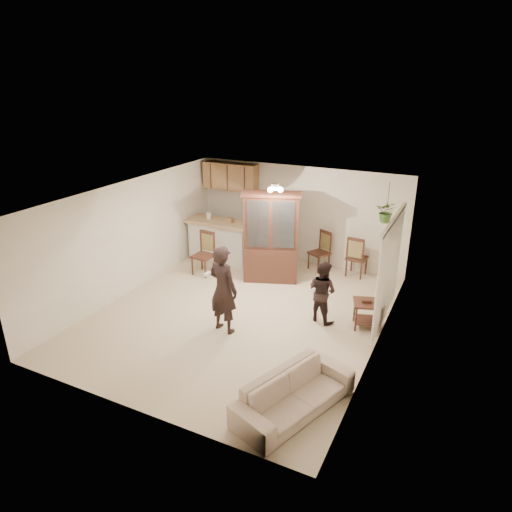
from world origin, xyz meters
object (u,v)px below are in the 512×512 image
at_px(adult, 223,288).
at_px(china_hutch, 271,238).
at_px(child, 322,290).
at_px(chair_hutch_right, 356,264).
at_px(sofa, 295,389).
at_px(side_table, 365,314).
at_px(chair_hutch_left, 319,259).
at_px(chair_bar, 203,262).

distance_m(adult, china_hutch, 2.53).
height_order(child, chair_hutch_right, child).
height_order(sofa, adult, adult).
distance_m(sofa, adult, 2.60).
xyz_separation_m(child, side_table, (0.85, 0.13, -0.40)).
relative_size(adult, child, 1.33).
bearing_deg(side_table, child, -171.58).
relative_size(child, chair_hutch_right, 1.32).
relative_size(side_table, chair_hutch_right, 0.60).
bearing_deg(china_hutch, sofa, -81.49).
relative_size(sofa, chair_hutch_left, 1.90).
bearing_deg(sofa, child, 30.69).
bearing_deg(chair_hutch_left, side_table, -24.51).
height_order(sofa, side_table, sofa).
xyz_separation_m(chair_hutch_left, chair_hutch_right, (0.94, 0.05, 0.01)).
distance_m(child, chair_hutch_left, 2.61).
relative_size(chair_bar, chair_hutch_right, 1.03).
bearing_deg(china_hutch, child, -58.11).
height_order(child, side_table, child).
xyz_separation_m(side_table, chair_bar, (-4.19, 0.79, 0.02)).
relative_size(chair_bar, chair_hutch_left, 1.07).
bearing_deg(chair_hutch_left, child, -41.59).
bearing_deg(china_hutch, chair_bar, 174.13).
distance_m(china_hutch, side_table, 2.94).
xyz_separation_m(sofa, child, (-0.49, 2.69, 0.31)).
xyz_separation_m(sofa, chair_bar, (-3.83, 3.61, -0.07)).
distance_m(child, chair_bar, 3.48).
height_order(china_hutch, chair_bar, china_hutch).
bearing_deg(chair_hutch_left, chair_hutch_right, 31.81).
bearing_deg(sofa, side_table, 13.03).
bearing_deg(child, side_table, -152.30).
bearing_deg(side_table, sofa, -97.28).
bearing_deg(chair_bar, adult, -45.45).
bearing_deg(chair_bar, chair_hutch_right, 28.97).
height_order(sofa, chair_hutch_right, chair_hutch_right).
relative_size(side_table, chair_bar, 0.58).
bearing_deg(adult, side_table, -139.93).
bearing_deg(child, chair_bar, 3.88).
relative_size(china_hutch, chair_hutch_left, 2.16).
bearing_deg(chair_hutch_right, chair_bar, 29.72).
relative_size(sofa, child, 1.39).
bearing_deg(child, sofa, 119.65).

